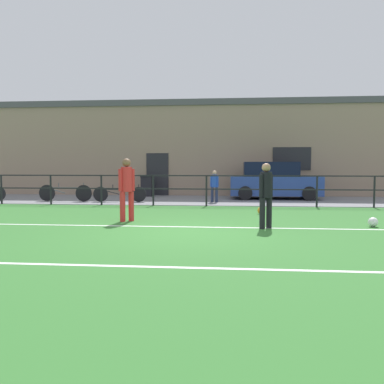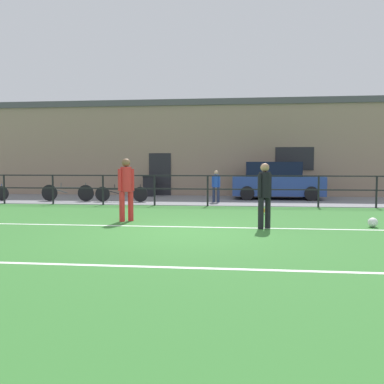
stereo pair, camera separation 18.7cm
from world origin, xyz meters
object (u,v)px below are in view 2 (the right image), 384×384
spectator_child (216,184)px  bicycle_parked_0 (67,193)px  soccer_ball_match (373,222)px  trash_bin_0 (149,186)px  parked_car_red (276,181)px  bicycle_parked_2 (121,194)px  player_striker (126,186)px  soccer_ball_spare (261,211)px  player_goalkeeper (265,192)px

spectator_child → bicycle_parked_0: size_ratio=0.57×
soccer_ball_match → trash_bin_0: size_ratio=0.24×
parked_car_red → bicycle_parked_2: (-6.43, -2.20, -0.45)m
bicycle_parked_2 → trash_bin_0: 3.12m
player_striker → parked_car_red: (4.67, 7.77, -0.18)m
soccer_ball_spare → bicycle_parked_2: bicycle_parked_2 is taller
soccer_ball_match → bicycle_parked_2: bearing=143.5°
parked_car_red → trash_bin_0: 5.99m
soccer_ball_spare → bicycle_parked_2: bearing=147.4°
soccer_ball_spare → bicycle_parked_0: bearing=155.7°
bicycle_parked_2 → trash_bin_0: size_ratio=2.23×
player_striker → bicycle_parked_2: size_ratio=0.77×
soccer_ball_spare → bicycle_parked_0: (-7.78, 3.52, 0.26)m
soccer_ball_spare → parked_car_red: bearing=80.7°
soccer_ball_match → bicycle_parked_0: (-10.36, 5.97, 0.26)m
trash_bin_0 → soccer_ball_match: bearing=-50.1°
player_striker → soccer_ball_spare: bearing=170.5°
soccer_ball_match → soccer_ball_spare: 3.56m
bicycle_parked_2 → trash_bin_0: bearing=80.7°
parked_car_red → bicycle_parked_0: size_ratio=1.75×
soccer_ball_match → soccer_ball_spare: size_ratio=1.07×
player_goalkeeper → soccer_ball_spare: (0.09, 2.96, -0.78)m
soccer_ball_spare → trash_bin_0: trash_bin_0 is taller
player_goalkeeper → bicycle_parked_2: bearing=-92.4°
soccer_ball_match → bicycle_parked_0: bicycle_parked_0 is taller
soccer_ball_spare → bicycle_parked_2: 6.52m
soccer_ball_match → spectator_child: (-4.20, 6.20, 0.63)m
player_striker → parked_car_red: size_ratio=0.43×
player_striker → bicycle_parked_2: (-1.75, 5.57, -0.63)m
bicycle_parked_0 → soccer_ball_match: bearing=-30.0°
spectator_child → parked_car_red: size_ratio=0.33×
parked_car_red → soccer_ball_match: bearing=-78.7°
player_striker → parked_car_red: bearing=-159.3°
player_striker → soccer_ball_spare: (3.74, 2.05, -0.86)m
spectator_child → bicycle_parked_0: spectator_child is taller
soccer_ball_spare → soccer_ball_match: bearing=-43.7°
spectator_child → bicycle_parked_2: 3.90m
soccer_ball_spare → parked_car_red: (0.94, 5.72, 0.68)m
parked_car_red → trash_bin_0: bearing=171.7°
player_goalkeeper → spectator_child: player_goalkeeper is taller
soccer_ball_spare → spectator_child: bearing=113.4°
parked_car_red → bicycle_parked_2: bearing=-161.1°
player_striker → trash_bin_0: player_striker is taller
player_goalkeeper → soccer_ball_match: (2.66, 0.50, -0.77)m
soccer_ball_spare → bicycle_parked_2: (-5.49, 3.52, 0.23)m
soccer_ball_spare → parked_car_red: size_ratio=0.06×
trash_bin_0 → player_striker: bearing=-81.8°
soccer_ball_match → bicycle_parked_0: size_ratio=0.11×
player_goalkeeper → player_striker: bearing=-56.1°
player_striker → spectator_child: size_ratio=1.33×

